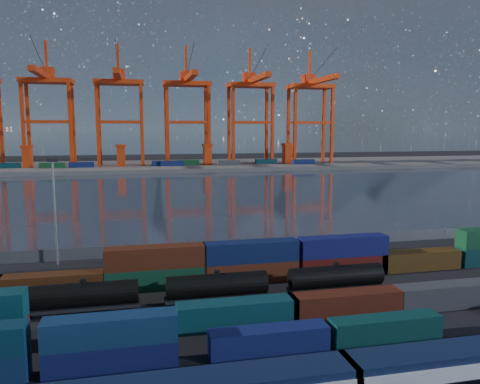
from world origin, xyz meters
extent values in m
plane|color=black|center=(0.00, 0.00, 0.00)|extent=(700.00, 700.00, 0.00)
plane|color=#2D3341|center=(0.00, 105.00, 0.01)|extent=(700.00, 700.00, 0.00)
cube|color=#514F4C|center=(0.00, 210.00, 1.00)|extent=(700.00, 70.00, 2.00)
cone|color=#1E2630|center=(-200.00, 1600.00, 260.00)|extent=(1100.00, 1100.00, 520.00)
cone|color=#1E2630|center=(200.00, 1600.00, 230.00)|extent=(1040.00, 1040.00, 460.00)
cone|color=#1E2630|center=(600.00, 1600.00, 190.00)|extent=(960.00, 960.00, 380.00)
cone|color=#1E2630|center=(950.00, 1600.00, 150.00)|extent=(840.00, 840.00, 300.00)
cube|color=#101954|center=(-20.22, -9.13, 1.23)|extent=(11.38, 2.31, 2.47)
cube|color=navy|center=(-20.22, -9.13, 3.70)|extent=(11.38, 2.31, 2.47)
cube|color=navy|center=(-5.95, -9.13, 1.23)|extent=(11.38, 2.31, 2.47)
cube|color=#0B3E3C|center=(6.06, -9.13, 1.23)|extent=(11.38, 2.31, 2.47)
cube|color=#0D3D46|center=(-7.53, -2.57, 1.41)|extent=(12.97, 2.64, 2.81)
cube|color=#531D10|center=(4.83, -2.57, 1.41)|extent=(12.97, 2.64, 2.81)
cube|color=#3F4044|center=(17.87, -2.57, 1.41)|extent=(12.97, 2.64, 2.81)
cube|color=#4C240F|center=(-28.67, 11.56, 1.42)|extent=(13.09, 2.66, 2.84)
cube|color=#12442B|center=(-15.50, 11.56, 1.42)|extent=(13.09, 2.66, 2.84)
cube|color=#552211|center=(-15.50, 11.56, 4.25)|extent=(13.09, 2.66, 2.84)
cube|color=#612613|center=(-2.56, 11.56, 1.42)|extent=(13.09, 2.66, 2.84)
cube|color=#0F1B4E|center=(-2.56, 11.56, 4.25)|extent=(13.09, 2.66, 2.84)
cube|color=#5B120D|center=(11.06, 11.56, 1.42)|extent=(13.09, 2.66, 2.84)
cube|color=navy|center=(11.06, 11.56, 4.25)|extent=(13.09, 2.66, 2.84)
cube|color=#523410|center=(23.20, 11.56, 1.42)|extent=(13.09, 2.66, 2.84)
cylinder|color=black|center=(-23.97, 4.85, 2.17)|extent=(12.25, 2.73, 2.73)
cylinder|color=black|center=(-23.97, 4.85, 3.68)|extent=(0.75, 0.75, 0.47)
cube|color=black|center=(-23.97, 4.85, 0.66)|extent=(12.72, 1.88, 0.38)
cube|color=black|center=(-28.21, 4.85, 0.28)|extent=(2.36, 1.70, 0.57)
cube|color=black|center=(-19.72, 4.85, 0.28)|extent=(2.36, 1.70, 0.57)
cylinder|color=black|center=(-8.47, 4.85, 2.17)|extent=(12.25, 2.73, 2.73)
cylinder|color=black|center=(-8.47, 4.85, 3.68)|extent=(0.75, 0.75, 0.47)
cube|color=black|center=(-8.47, 4.85, 0.66)|extent=(12.72, 1.88, 0.38)
cube|color=black|center=(-12.71, 4.85, 0.28)|extent=(2.36, 1.70, 0.57)
cube|color=black|center=(-4.22, 4.85, 0.28)|extent=(2.36, 1.70, 0.57)
cylinder|color=black|center=(7.03, 4.85, 2.17)|extent=(12.25, 2.73, 2.73)
cylinder|color=black|center=(7.03, 4.85, 3.68)|extent=(0.75, 0.75, 0.47)
cube|color=black|center=(7.03, 4.85, 0.66)|extent=(12.72, 1.88, 0.38)
cube|color=black|center=(2.79, 4.85, 0.28)|extent=(2.36, 1.70, 0.57)
cube|color=black|center=(11.28, 4.85, 0.28)|extent=(2.36, 1.70, 0.57)
cube|color=#595B5E|center=(0.00, 28.00, 1.00)|extent=(160.00, 0.06, 2.00)
cylinder|color=slate|center=(-30.00, 28.00, 1.10)|extent=(0.12, 0.12, 2.20)
cylinder|color=slate|center=(-20.00, 28.00, 1.10)|extent=(0.12, 0.12, 2.20)
cylinder|color=slate|center=(-10.00, 28.00, 1.10)|extent=(0.12, 0.12, 2.20)
cylinder|color=slate|center=(0.00, 28.00, 1.10)|extent=(0.12, 0.12, 2.20)
cylinder|color=slate|center=(10.00, 28.00, 1.10)|extent=(0.12, 0.12, 2.20)
cylinder|color=slate|center=(20.00, 28.00, 1.10)|extent=(0.12, 0.12, 2.20)
cylinder|color=slate|center=(30.00, 28.00, 1.10)|extent=(0.12, 0.12, 2.20)
cylinder|color=slate|center=(40.00, 28.00, 1.10)|extent=(0.12, 0.12, 2.20)
cylinder|color=slate|center=(-30.00, 26.00, 8.00)|extent=(0.36, 0.36, 16.00)
cube|color=black|center=(-30.00, 26.00, 16.30)|extent=(1.60, 0.40, 0.60)
cube|color=red|center=(-84.04, 210.98, 22.43)|extent=(1.59, 1.59, 44.86)
cube|color=red|center=(-70.96, 199.02, 22.43)|extent=(1.59, 1.59, 44.86)
cube|color=red|center=(-70.96, 210.98, 22.43)|extent=(1.59, 1.59, 44.86)
cube|color=red|center=(-49.04, 199.02, 22.43)|extent=(1.59, 1.59, 44.86)
cube|color=red|center=(-49.04, 210.98, 22.43)|extent=(1.59, 1.59, 44.86)
cube|color=red|center=(-60.00, 199.02, 24.67)|extent=(21.93, 1.40, 1.40)
cube|color=red|center=(-60.00, 210.98, 24.67)|extent=(21.93, 1.40, 1.40)
cube|color=red|center=(-60.00, 205.00, 44.86)|extent=(24.92, 13.96, 2.19)
cube|color=red|center=(-60.00, 193.04, 46.85)|extent=(2.99, 47.85, 2.49)
cube|color=red|center=(-60.00, 208.99, 49.34)|extent=(5.98, 7.97, 4.98)
cube|color=red|center=(-60.00, 206.99, 56.82)|extent=(1.20, 1.20, 15.95)
cylinder|color=black|center=(-60.00, 190.65, 53.83)|extent=(0.24, 41.03, 13.53)
cube|color=red|center=(-35.96, 199.02, 22.43)|extent=(1.59, 1.59, 44.86)
cube|color=red|center=(-35.96, 210.98, 22.43)|extent=(1.59, 1.59, 44.86)
cube|color=red|center=(-14.04, 199.02, 22.43)|extent=(1.59, 1.59, 44.86)
cube|color=red|center=(-14.04, 210.98, 22.43)|extent=(1.59, 1.59, 44.86)
cube|color=red|center=(-25.00, 199.02, 24.67)|extent=(21.93, 1.40, 1.40)
cube|color=red|center=(-25.00, 210.98, 24.67)|extent=(21.93, 1.40, 1.40)
cube|color=red|center=(-25.00, 205.00, 44.86)|extent=(24.92, 13.96, 2.19)
cube|color=red|center=(-25.00, 193.04, 46.85)|extent=(2.99, 47.85, 2.49)
cube|color=red|center=(-25.00, 208.99, 49.34)|extent=(5.98, 7.97, 4.98)
cube|color=red|center=(-25.00, 206.99, 56.82)|extent=(1.20, 1.20, 15.95)
cylinder|color=black|center=(-25.00, 190.65, 53.83)|extent=(0.24, 41.03, 13.53)
cube|color=red|center=(-0.96, 199.02, 22.43)|extent=(1.59, 1.59, 44.86)
cube|color=red|center=(-0.96, 210.98, 22.43)|extent=(1.59, 1.59, 44.86)
cube|color=red|center=(20.96, 199.02, 22.43)|extent=(1.59, 1.59, 44.86)
cube|color=red|center=(20.96, 210.98, 22.43)|extent=(1.59, 1.59, 44.86)
cube|color=red|center=(10.00, 199.02, 24.67)|extent=(21.93, 1.40, 1.40)
cube|color=red|center=(10.00, 210.98, 24.67)|extent=(21.93, 1.40, 1.40)
cube|color=red|center=(10.00, 205.00, 44.86)|extent=(24.92, 13.96, 2.19)
cube|color=red|center=(10.00, 193.04, 46.85)|extent=(2.99, 47.85, 2.49)
cube|color=red|center=(10.00, 208.99, 49.34)|extent=(5.98, 7.97, 4.98)
cube|color=red|center=(10.00, 206.99, 56.82)|extent=(1.20, 1.20, 15.95)
cylinder|color=black|center=(10.00, 190.65, 53.83)|extent=(0.24, 41.03, 13.53)
cube|color=red|center=(34.04, 199.02, 22.43)|extent=(1.59, 1.59, 44.86)
cube|color=red|center=(34.04, 210.98, 22.43)|extent=(1.59, 1.59, 44.86)
cube|color=red|center=(55.96, 199.02, 22.43)|extent=(1.59, 1.59, 44.86)
cube|color=red|center=(55.96, 210.98, 22.43)|extent=(1.59, 1.59, 44.86)
cube|color=red|center=(45.00, 199.02, 24.67)|extent=(21.93, 1.40, 1.40)
cube|color=red|center=(45.00, 210.98, 24.67)|extent=(21.93, 1.40, 1.40)
cube|color=red|center=(45.00, 205.00, 44.86)|extent=(24.92, 13.96, 2.19)
cube|color=red|center=(45.00, 193.04, 46.85)|extent=(2.99, 47.85, 2.49)
cube|color=red|center=(45.00, 208.99, 49.34)|extent=(5.98, 7.97, 4.98)
cube|color=red|center=(45.00, 206.99, 56.82)|extent=(1.20, 1.20, 15.95)
cylinder|color=black|center=(45.00, 190.65, 53.83)|extent=(0.24, 41.03, 13.53)
cube|color=red|center=(69.04, 199.02, 22.43)|extent=(1.59, 1.59, 44.86)
cube|color=red|center=(69.04, 210.98, 22.43)|extent=(1.59, 1.59, 44.86)
cube|color=red|center=(90.96, 199.02, 22.43)|extent=(1.59, 1.59, 44.86)
cube|color=red|center=(90.96, 210.98, 22.43)|extent=(1.59, 1.59, 44.86)
cube|color=red|center=(80.00, 199.02, 24.67)|extent=(21.93, 1.40, 1.40)
cube|color=red|center=(80.00, 210.98, 24.67)|extent=(21.93, 1.40, 1.40)
cube|color=red|center=(80.00, 205.00, 44.86)|extent=(24.92, 13.96, 2.19)
cube|color=red|center=(80.00, 193.04, 46.85)|extent=(2.99, 47.85, 2.49)
cube|color=red|center=(80.00, 208.99, 49.34)|extent=(5.98, 7.97, 4.98)
cube|color=red|center=(80.00, 206.99, 56.82)|extent=(1.20, 1.20, 15.95)
cylinder|color=black|center=(80.00, 190.65, 53.83)|extent=(0.24, 41.03, 13.53)
cube|color=navy|center=(0.66, 194.68, 3.30)|extent=(12.00, 2.44, 2.60)
cube|color=navy|center=(71.34, 190.93, 3.30)|extent=(12.00, 2.44, 2.60)
cube|color=navy|center=(-3.64, 196.08, 3.30)|extent=(12.00, 2.44, 2.60)
cube|color=#0C3842|center=(-79.29, 198.48, 3.30)|extent=(12.00, 2.44, 2.60)
cube|color=#3F4244|center=(30.38, 192.70, 3.30)|extent=(12.00, 2.44, 2.60)
cube|color=#144C23|center=(-57.75, 194.20, 3.30)|extent=(12.00, 2.44, 2.60)
cube|color=navy|center=(-44.16, 195.53, 3.30)|extent=(12.00, 2.44, 2.60)
cube|color=#144C23|center=(9.34, 199.48, 3.30)|extent=(12.00, 2.44, 2.60)
cube|color=#0C3842|center=(52.41, 198.83, 3.30)|extent=(12.00, 2.44, 2.60)
cube|color=red|center=(-70.00, 200.00, 7.00)|extent=(4.00, 6.00, 10.00)
cube|color=red|center=(-70.00, 200.00, 12.50)|extent=(5.00, 7.00, 1.20)
cube|color=red|center=(-25.00, 200.00, 7.00)|extent=(4.00, 6.00, 10.00)
cube|color=red|center=(-25.00, 200.00, 12.50)|extent=(5.00, 7.00, 1.20)
cube|color=red|center=(20.00, 200.00, 7.00)|extent=(4.00, 6.00, 10.00)
cube|color=red|center=(20.00, 200.00, 12.50)|extent=(5.00, 7.00, 1.20)
cube|color=red|center=(65.00, 200.00, 7.00)|extent=(4.00, 6.00, 10.00)
cube|color=red|center=(65.00, 200.00, 12.50)|extent=(5.00, 7.00, 1.20)
camera|label=1|loc=(-17.68, -49.14, 20.90)|focal=35.00mm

